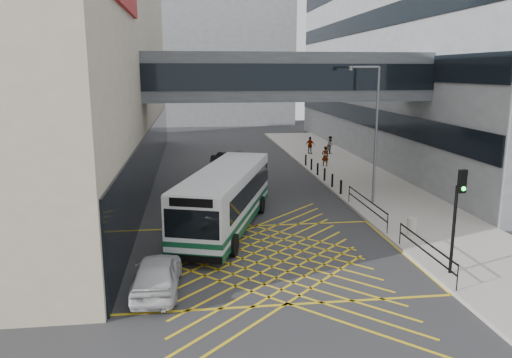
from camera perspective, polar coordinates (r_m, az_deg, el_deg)
name	(u,v)px	position (r m, az deg, el deg)	size (l,w,h in m)	color
ground	(268,257)	(21.76, 1.36, -8.94)	(120.00, 120.00, 0.00)	#333335
building_right	(488,47)	(51.76, 24.95, 13.50)	(24.09, 44.00, 20.00)	gray
building_far	(197,64)	(80.07, -6.73, 12.97)	(28.00, 16.00, 18.00)	gray
skybridge	(286,77)	(32.63, 3.50, 11.58)	(20.00, 4.10, 3.00)	#4C5156
pavement	(357,178)	(37.89, 11.45, 0.14)	(6.00, 54.00, 0.16)	#ACA79E
box_junction	(268,257)	(21.76, 1.36, -8.93)	(12.00, 9.00, 0.01)	gold
bus	(226,197)	(25.15, -3.45, -2.09)	(5.80, 11.21, 3.08)	silver
car_white	(157,274)	(18.66, -11.27, -10.55)	(1.81, 4.43, 1.41)	silver
car_dark	(229,161)	(40.15, -3.05, 2.10)	(2.01, 5.14, 1.61)	black
car_silver	(239,167)	(38.07, -2.00, 1.35)	(1.84, 4.36, 1.36)	gray
traffic_light	(458,207)	(20.28, 22.06, -2.97)	(0.32, 0.49, 4.14)	black
street_lamp	(373,126)	(30.00, 13.25, 5.89)	(1.79, 0.75, 7.99)	slate
litter_bin	(412,226)	(25.13, 17.39, -5.18)	(0.49, 0.49, 0.85)	#ADA89E
kerb_railings	(390,220)	(24.72, 15.01, -4.60)	(0.05, 12.54, 1.00)	black
bollards	(321,172)	(37.00, 7.44, 0.83)	(0.14, 10.14, 0.90)	black
pedestrian_a	(325,156)	(41.52, 7.90, 2.59)	(0.66, 0.47, 1.65)	gray
pedestrian_b	(331,145)	(47.84, 8.51, 3.85)	(0.82, 0.48, 1.68)	gray
pedestrian_c	(310,145)	(47.65, 6.21, 3.84)	(0.95, 0.46, 1.61)	gray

